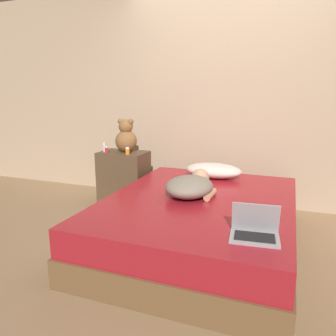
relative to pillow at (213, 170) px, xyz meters
name	(u,v)px	position (x,y,z in m)	size (l,w,h in m)	color
ground_plane	(199,245)	(0.05, -0.74, -0.52)	(12.00, 12.00, 0.00)	#937551
wall_back	(231,96)	(0.05, 0.57, 0.78)	(8.00, 0.06, 2.60)	tan
bed	(200,222)	(0.05, -0.74, -0.30)	(1.59, 2.05, 0.45)	brown
nightstand	(124,179)	(-1.08, -0.02, -0.19)	(0.55, 0.38, 0.66)	brown
pillow	(213,170)	(0.00, 0.00, 0.00)	(0.60, 0.35, 0.15)	beige
person_lying	(191,185)	(-0.05, -0.68, 0.01)	(0.44, 0.67, 0.18)	gray
laptop	(255,230)	(0.58, -1.39, -0.03)	(0.32, 0.24, 0.22)	#9E9EA3
teddy_bear	(126,138)	(-1.05, 0.00, 0.31)	(0.25, 0.25, 0.39)	brown
bottle_green	(105,148)	(-1.31, -0.05, 0.18)	(0.04, 0.04, 0.08)	#3D8E4C
bottle_red	(107,150)	(-1.21, -0.17, 0.18)	(0.04, 0.04, 0.09)	#B72D2D
bottle_orange	(127,151)	(-0.96, -0.14, 0.18)	(0.05, 0.05, 0.08)	orange
bottle_clear	(104,147)	(-1.29, -0.09, 0.19)	(0.03, 0.03, 0.11)	silver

